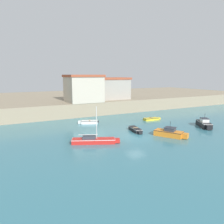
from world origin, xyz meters
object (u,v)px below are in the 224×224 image
object	(u,v)px
sailboat_red_3	(94,140)
harbor_shed_near_wharf	(110,88)
motorboat_orange_0	(170,133)
motorboat_black_4	(204,124)
harbor_shed_mid_row	(83,88)
dinghy_yellow_5	(152,119)
dinghy_white_1	(89,122)
dinghy_black_2	(136,130)

from	to	relation	value
sailboat_red_3	harbor_shed_near_wharf	world-z (taller)	harbor_shed_near_wharf
motorboat_orange_0	motorboat_black_4	distance (m)	9.62
harbor_shed_mid_row	dinghy_yellow_5	bearing A→B (deg)	-51.38
dinghy_white_1	sailboat_red_3	size ratio (longest dim) A/B	0.59
motorboat_orange_0	motorboat_black_4	xyz separation A→B (m)	(9.46, 1.75, 0.07)
dinghy_white_1	motorboat_orange_0	bearing A→B (deg)	-61.61
dinghy_yellow_5	harbor_shed_near_wharf	xyz separation A→B (m)	(-1.83, 14.51, 5.44)
harbor_shed_mid_row	motorboat_orange_0	bearing A→B (deg)	-78.22
sailboat_red_3	harbor_shed_mid_row	distance (m)	22.49
motorboat_black_4	harbor_shed_near_wharf	xyz separation A→B (m)	(-6.27, 23.51, 5.10)
dinghy_black_2	sailboat_red_3	distance (m)	8.68
harbor_shed_near_wharf	motorboat_black_4	bearing A→B (deg)	-75.07
dinghy_black_2	harbor_shed_near_wharf	distance (m)	22.05
dinghy_black_2	dinghy_yellow_5	xyz separation A→B (m)	(7.90, 5.99, -0.06)
dinghy_white_1	dinghy_black_2	xyz separation A→B (m)	(4.49, -8.88, 0.00)
dinghy_black_2	harbor_shed_near_wharf	size ratio (longest dim) A/B	0.45
harbor_shed_near_wharf	harbor_shed_mid_row	world-z (taller)	harbor_shed_mid_row
harbor_shed_mid_row	sailboat_red_3	bearing A→B (deg)	-107.04
dinghy_white_1	harbor_shed_near_wharf	bearing A→B (deg)	47.72
dinghy_black_2	harbor_shed_mid_row	world-z (taller)	harbor_shed_mid_row
motorboat_orange_0	harbor_shed_mid_row	world-z (taller)	harbor_shed_mid_row
motorboat_orange_0	motorboat_black_4	size ratio (longest dim) A/B	1.03
motorboat_orange_0	dinghy_yellow_5	distance (m)	11.86
dinghy_white_1	dinghy_black_2	distance (m)	9.95
dinghy_white_1	dinghy_black_2	bearing A→B (deg)	-63.15
dinghy_black_2	harbor_shed_mid_row	size ratio (longest dim) A/B	0.52
motorboat_orange_0	dinghy_yellow_5	world-z (taller)	motorboat_orange_0
motorboat_orange_0	dinghy_black_2	world-z (taller)	motorboat_orange_0
motorboat_black_4	harbor_shed_near_wharf	size ratio (longest dim) A/B	0.54
dinghy_yellow_5	dinghy_white_1	bearing A→B (deg)	166.85
harbor_shed_mid_row	dinghy_white_1	bearing A→B (deg)	-105.25
motorboat_black_4	dinghy_yellow_5	bearing A→B (deg)	116.28
dinghy_black_2	motorboat_black_4	size ratio (longest dim) A/B	0.85
dinghy_black_2	dinghy_yellow_5	size ratio (longest dim) A/B	1.09
dinghy_yellow_5	harbor_shed_mid_row	world-z (taller)	harbor_shed_mid_row
sailboat_red_3	motorboat_black_4	size ratio (longest dim) A/B	1.32
dinghy_white_1	dinghy_black_2	world-z (taller)	dinghy_black_2
dinghy_black_2	dinghy_yellow_5	bearing A→B (deg)	37.16
dinghy_white_1	harbor_shed_near_wharf	size ratio (longest dim) A/B	0.42
dinghy_black_2	harbor_shed_near_wharf	bearing A→B (deg)	73.50
harbor_shed_mid_row	harbor_shed_near_wharf	bearing A→B (deg)	15.46
motorboat_orange_0	sailboat_red_3	xyz separation A→B (m)	(-11.18, 2.23, -0.13)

